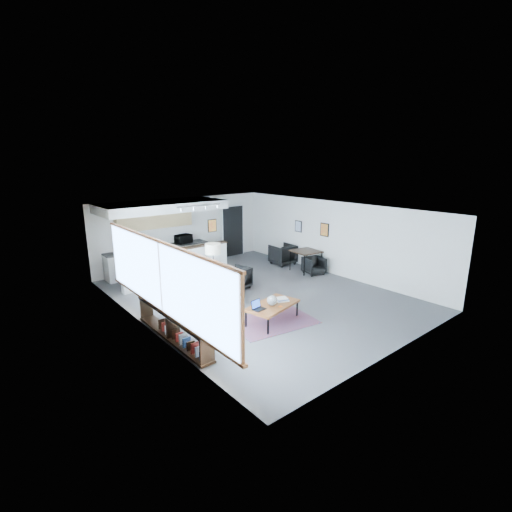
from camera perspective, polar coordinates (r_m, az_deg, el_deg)
room at (r=10.91m, az=0.17°, el=0.36°), size 7.02×9.02×2.62m
window at (r=8.35m, az=-14.41°, el=-3.50°), size 0.10×5.95×1.66m
console at (r=8.69m, az=-12.52°, el=-10.64°), size 0.35×3.00×0.80m
kitchenette at (r=13.34m, az=-14.11°, el=2.89°), size 4.20×1.96×2.60m
doorway at (r=15.75m, az=-3.64°, el=3.92°), size 1.10×0.12×2.15m
track_light at (r=12.12m, az=-8.71°, el=7.53°), size 1.60×0.07×0.15m
wall_art_lower at (r=13.53m, az=10.49°, el=3.99°), size 0.03×0.38×0.48m
wall_art_upper at (r=14.40m, az=6.54°, el=4.57°), size 0.03×0.34×0.44m
kilim_rug at (r=9.56m, az=2.53°, el=-10.01°), size 2.27×1.72×0.01m
coffee_table at (r=9.39m, az=2.56°, el=-7.64°), size 1.57×1.08×0.47m
laptop at (r=9.06m, az=0.22°, el=-7.78°), size 0.34×0.29×0.22m
ceramic_pot at (r=9.27m, az=2.51°, el=-6.84°), size 0.26×0.26×0.26m
book_stack at (r=9.59m, az=4.02°, el=-6.67°), size 0.37×0.33×0.10m
coaster at (r=9.25m, az=3.79°, el=-7.74°), size 0.09×0.09×0.01m
armchair_left at (r=10.62m, az=-4.61°, el=-5.20°), size 0.97×0.94×0.79m
armchair_right at (r=11.79m, az=-3.01°, el=-3.22°), size 0.87×0.83×0.76m
floor_lamp at (r=10.96m, az=-6.64°, el=0.82°), size 0.50×0.50×1.60m
dining_table at (r=13.63m, az=7.70°, el=0.54°), size 1.02×1.02×0.77m
dining_chair_near at (r=13.43m, az=8.91°, el=-1.55°), size 0.67×0.64×0.58m
dining_chair_far at (r=14.56m, az=4.13°, el=0.17°), size 0.76×0.71×0.73m
microwave at (r=14.23m, az=-11.11°, el=2.74°), size 0.63×0.41×0.40m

